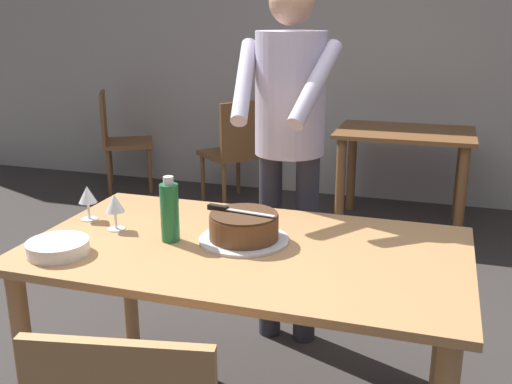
# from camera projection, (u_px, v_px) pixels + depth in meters

# --- Properties ---
(back_wall) EXTENTS (10.00, 0.12, 2.70)m
(back_wall) POSITION_uv_depth(u_px,v_px,m) (368.00, 41.00, 4.98)
(back_wall) COLOR #BCB7AD
(back_wall) RESTS_ON ground_plane
(main_dining_table) EXTENTS (1.60, 0.91, 0.75)m
(main_dining_table) POSITION_uv_depth(u_px,v_px,m) (246.00, 272.00, 2.22)
(main_dining_table) COLOR tan
(main_dining_table) RESTS_ON ground_plane
(cake_on_platter) EXTENTS (0.34, 0.34, 0.11)m
(cake_on_platter) POSITION_uv_depth(u_px,v_px,m) (244.00, 228.00, 2.22)
(cake_on_platter) COLOR silver
(cake_on_platter) RESTS_ON main_dining_table
(cake_knife) EXTENTS (0.27, 0.06, 0.02)m
(cake_knife) POSITION_uv_depth(u_px,v_px,m) (227.00, 209.00, 2.23)
(cake_knife) COLOR silver
(cake_knife) RESTS_ON cake_on_platter
(plate_stack) EXTENTS (0.22, 0.22, 0.05)m
(plate_stack) POSITION_uv_depth(u_px,v_px,m) (58.00, 247.00, 2.10)
(plate_stack) COLOR white
(plate_stack) RESTS_ON main_dining_table
(wine_glass_near) EXTENTS (0.08, 0.08, 0.14)m
(wine_glass_near) POSITION_uv_depth(u_px,v_px,m) (88.00, 196.00, 2.44)
(wine_glass_near) COLOR silver
(wine_glass_near) RESTS_ON main_dining_table
(wine_glass_far) EXTENTS (0.08, 0.08, 0.14)m
(wine_glass_far) POSITION_uv_depth(u_px,v_px,m) (115.00, 205.00, 2.32)
(wine_glass_far) COLOR silver
(wine_glass_far) RESTS_ON main_dining_table
(water_bottle) EXTENTS (0.07, 0.07, 0.25)m
(water_bottle) POSITION_uv_depth(u_px,v_px,m) (170.00, 211.00, 2.20)
(water_bottle) COLOR #1E6B38
(water_bottle) RESTS_ON main_dining_table
(person_cutting_cake) EXTENTS (0.47, 0.55, 1.72)m
(person_cutting_cake) POSITION_uv_depth(u_px,v_px,m) (289.00, 127.00, 2.70)
(person_cutting_cake) COLOR #2D2D38
(person_cutting_cake) RESTS_ON ground_plane
(background_table) EXTENTS (1.00, 0.70, 0.74)m
(background_table) POSITION_uv_depth(u_px,v_px,m) (404.00, 152.00, 4.45)
(background_table) COLOR brown
(background_table) RESTS_ON ground_plane
(background_chair_0) EXTENTS (0.60, 0.60, 0.90)m
(background_chair_0) POSITION_uv_depth(u_px,v_px,m) (119.00, 137.00, 5.43)
(background_chair_0) COLOR brown
(background_chair_0) RESTS_ON ground_plane
(background_chair_1) EXTENTS (0.62, 0.62, 0.90)m
(background_chair_1) POSITION_uv_depth(u_px,v_px,m) (236.00, 149.00, 4.95)
(background_chair_1) COLOR brown
(background_chair_1) RESTS_ON ground_plane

